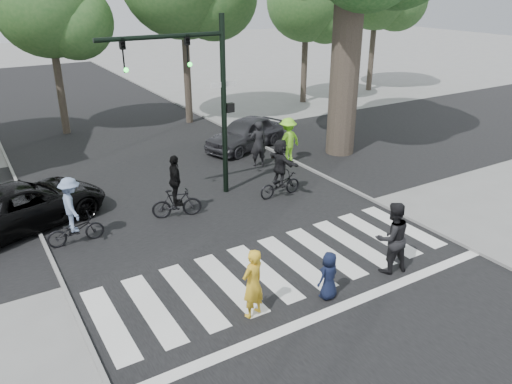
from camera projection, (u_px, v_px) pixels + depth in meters
ground at (302, 285)px, 12.29m from camera, size 120.00×120.00×0.00m
road_stem at (211, 211)px, 16.22m from camera, size 10.00×70.00×0.01m
road_cross at (175, 182)px, 18.57m from camera, size 70.00×10.00×0.01m
curb_left at (47, 250)px, 13.78m from camera, size 0.10×70.00×0.10m
curb_right at (332, 180)px, 18.62m from camera, size 0.10×70.00×0.10m
crosswalk at (287, 273)px, 12.81m from camera, size 10.00×3.85×0.01m
traffic_signal at (200, 84)px, 15.80m from camera, size 4.45×0.29×6.00m
bg_tree_2 at (54, 8)px, 22.24m from camera, size 5.04×4.80×8.40m
bg_tree_4 at (312, 5)px, 28.61m from camera, size 4.83×4.60×8.15m
pedestrian_woman at (253, 283)px, 10.88m from camera, size 0.69×0.56×1.66m
pedestrian_child at (329, 276)px, 11.59m from camera, size 0.64×0.48×1.20m
pedestrian_adult at (392, 238)px, 12.55m from camera, size 1.05×0.89×1.92m
cyclist_left at (73, 216)px, 13.93m from camera, size 1.58×1.03×1.99m
cyclist_mid at (176, 192)px, 15.52m from camera, size 1.63×1.03×2.05m
cyclist_right at (280, 171)px, 17.02m from camera, size 1.63×1.52×2.05m
car_suv at (24, 205)px, 15.03m from camera, size 5.38×3.70×1.37m
car_grey at (245, 133)px, 22.04m from camera, size 4.41×2.93×1.39m
bystander_hivis at (288, 140)px, 20.24m from camera, size 1.29×0.86×1.87m
bystander_dark at (258, 144)px, 19.85m from camera, size 0.74×0.56×1.85m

